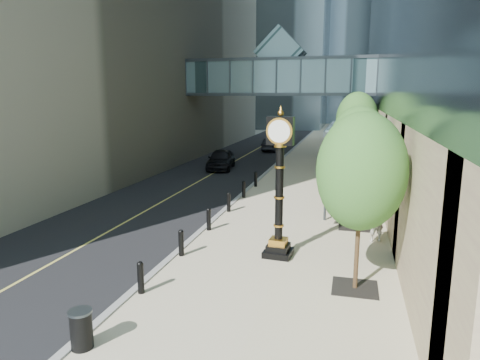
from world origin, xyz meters
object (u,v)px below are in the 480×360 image
at_px(pedestrian, 376,220).
at_px(trash_bin, 81,330).
at_px(car_near, 221,159).
at_px(street_clock, 279,195).
at_px(car_far, 272,145).

bearing_deg(pedestrian, trash_bin, 29.55).
relative_size(pedestrian, car_near, 0.38).
relative_size(street_clock, pedestrian, 2.99).
height_order(pedestrian, car_far, pedestrian).
distance_m(trash_bin, car_near, 25.52).
distance_m(street_clock, pedestrian, 4.66).
bearing_deg(car_far, pedestrian, 109.90).
distance_m(street_clock, car_far, 31.35).
xyz_separation_m(trash_bin, car_near, (-4.29, 25.16, 0.32)).
bearing_deg(car_near, car_far, 73.76).
xyz_separation_m(trash_bin, car_far, (-2.42, 37.81, 0.18)).
bearing_deg(trash_bin, pedestrian, 53.71).
bearing_deg(street_clock, car_far, 105.49).
distance_m(street_clock, car_near, 19.75).
distance_m(car_near, car_far, 12.79).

